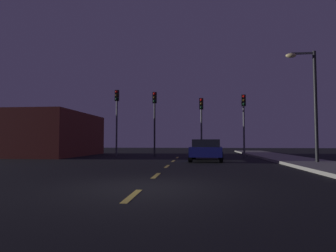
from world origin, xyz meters
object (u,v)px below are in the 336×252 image
at_px(traffic_signal_far_left, 117,110).
at_px(traffic_signal_center_right, 201,115).
at_px(car_stopped_ahead, 206,150).
at_px(street_lamp_right, 310,95).
at_px(traffic_signal_center_left, 155,112).
at_px(traffic_signal_far_right, 244,113).

bearing_deg(traffic_signal_far_left, traffic_signal_center_right, -0.01).
relative_size(car_stopped_ahead, street_lamp_right, 0.72).
xyz_separation_m(traffic_signal_center_right, car_stopped_ahead, (0.22, -4.35, -2.58)).
distance_m(traffic_signal_far_left, street_lamp_right, 14.34).
relative_size(traffic_signal_far_left, traffic_signal_center_left, 1.04).
distance_m(traffic_signal_center_left, traffic_signal_far_right, 7.08).
distance_m(car_stopped_ahead, street_lamp_right, 6.72).
relative_size(traffic_signal_center_right, car_stopped_ahead, 1.06).
bearing_deg(street_lamp_right, traffic_signal_center_left, 144.09).
relative_size(traffic_signal_center_left, car_stopped_ahead, 1.19).
bearing_deg(traffic_signal_far_left, traffic_signal_far_right, -0.01).
bearing_deg(traffic_signal_center_right, traffic_signal_far_right, 0.01).
bearing_deg(traffic_signal_far_right, traffic_signal_center_right, -179.99).
relative_size(traffic_signal_far_left, traffic_signal_far_right, 1.11).
bearing_deg(traffic_signal_center_left, street_lamp_right, -35.91).
distance_m(traffic_signal_far_left, car_stopped_ahead, 8.90).
height_order(traffic_signal_center_left, car_stopped_ahead, traffic_signal_center_left).
bearing_deg(traffic_signal_center_right, traffic_signal_center_left, 179.98).
height_order(traffic_signal_center_left, street_lamp_right, street_lamp_right).
distance_m(traffic_signal_center_right, car_stopped_ahead, 5.07).
height_order(traffic_signal_far_right, car_stopped_ahead, traffic_signal_far_right).
bearing_deg(car_stopped_ahead, traffic_signal_far_left, 148.59).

